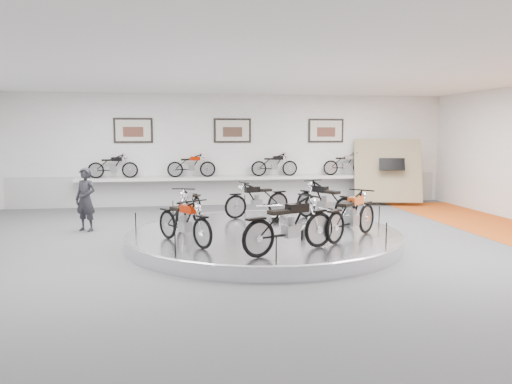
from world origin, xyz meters
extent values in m
plane|color=#555558|center=(0.00, 0.00, 0.00)|extent=(16.00, 16.00, 0.00)
plane|color=white|center=(0.00, 0.00, 4.00)|extent=(16.00, 16.00, 0.00)
plane|color=white|center=(0.00, 7.00, 2.00)|extent=(16.00, 0.00, 16.00)
plane|color=white|center=(0.00, -7.00, 2.00)|extent=(16.00, 0.00, 16.00)
cube|color=#BCBCBA|center=(0.00, 6.98, 0.55)|extent=(15.68, 0.04, 1.10)
cylinder|color=silver|center=(0.00, 0.30, 0.15)|extent=(6.40, 6.40, 0.30)
torus|color=#B2B2BA|center=(0.00, 0.30, 0.27)|extent=(6.40, 6.40, 0.10)
cube|color=silver|center=(0.00, 6.70, 1.00)|extent=(11.00, 0.55, 0.10)
cube|color=beige|center=(-3.50, 6.96, 2.70)|extent=(1.35, 0.06, 0.88)
cube|color=beige|center=(0.00, 6.96, 2.70)|extent=(1.35, 0.06, 0.88)
cube|color=beige|center=(3.50, 6.96, 2.70)|extent=(1.35, 0.06, 0.88)
cube|color=#8E7D5C|center=(5.60, 6.10, 1.25)|extent=(2.56, 1.52, 2.30)
imported|color=black|center=(-4.42, 2.58, 0.85)|extent=(0.74, 0.67, 1.70)
camera|label=1|loc=(-1.97, -11.10, 2.59)|focal=35.00mm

